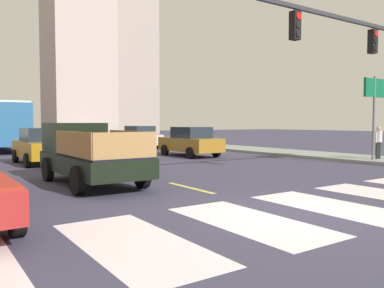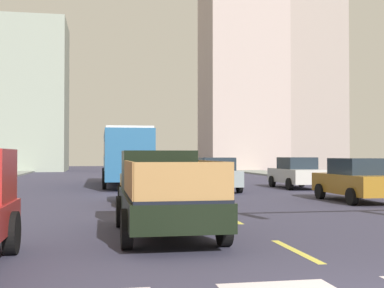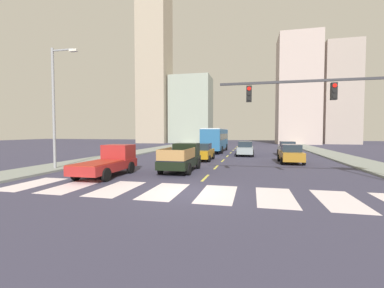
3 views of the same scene
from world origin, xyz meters
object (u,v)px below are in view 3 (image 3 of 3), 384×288
streetlight_left (55,103)px  city_bus (216,138)px  sedan_near_right (245,149)px  sedan_near_left (202,152)px  sedan_far (287,148)px  pickup_dark (110,161)px  pickup_stakebed (182,158)px  sedan_mid (291,154)px  traffic_signal_gantry (361,103)px

streetlight_left → city_bus: bearing=65.9°
sedan_near_right → sedan_near_left: same height
city_bus → sedan_near_right: size_ratio=2.45×
sedan_near_left → sedan_far: bearing=42.1°
pickup_dark → sedan_near_left: size_ratio=1.18×
pickup_dark → city_bus: size_ratio=0.48×
sedan_far → streetlight_left: streetlight_left is taller
pickup_stakebed → sedan_near_left: (0.20, 6.99, -0.08)m
pickup_stakebed → city_bus: size_ratio=0.48×
sedan_far → streetlight_left: bearing=-135.5°
pickup_stakebed → sedan_mid: pickup_stakebed is taller
city_bus → sedan_near_left: bearing=-90.0°
pickup_dark → traffic_signal_gantry: size_ratio=0.51×
pickup_dark → sedan_near_right: pickup_dark is taller
pickup_dark → sedan_far: (13.25, 17.69, -0.06)m
traffic_signal_gantry → sedan_near_right: bearing=108.6°
city_bus → sedan_near_right: 6.97m
pickup_stakebed → sedan_near_left: 6.99m
sedan_near_right → sedan_mid: bearing=-55.3°
sedan_near_left → streetlight_left: streetlight_left is taller
pickup_stakebed → pickup_dark: 5.18m
pickup_stakebed → streetlight_left: bearing=-166.8°
city_bus → streetlight_left: 22.58m
pickup_stakebed → traffic_signal_gantry: 11.55m
pickup_dark → sedan_mid: (12.56, 9.72, -0.06)m
pickup_stakebed → pickup_dark: bearing=-141.0°
pickup_stakebed → sedan_near_right: size_ratio=1.18×
pickup_dark → streetlight_left: bearing=164.8°
city_bus → sedan_mid: city_bus is taller
pickup_stakebed → city_bus: (-0.05, 18.46, 1.02)m
sedan_near_right → sedan_near_left: 7.32m
sedan_mid → sedan_near_left: same height
traffic_signal_gantry → streetlight_left: bearing=172.7°
city_bus → sedan_near_left: (0.25, -11.47, -1.09)m
pickup_dark → sedan_near_right: (8.33, 16.27, -0.06)m
pickup_dark → streetlight_left: streetlight_left is taller
sedan_far → streetlight_left: 24.99m
city_bus → traffic_signal_gantry: 25.16m
city_bus → sedan_far: size_ratio=2.45×
sedan_mid → sedan_near_left: (-8.28, 0.45, 0.00)m
pickup_stakebed → sedan_near_right: 13.76m
city_bus → sedan_near_right: (4.30, -5.38, -1.09)m
pickup_stakebed → streetlight_left: 10.21m
pickup_stakebed → sedan_near_left: pickup_stakebed is taller
traffic_signal_gantry → pickup_stakebed: bearing=156.4°
sedan_mid → traffic_signal_gantry: traffic_signal_gantry is taller
sedan_mid → sedan_far: size_ratio=1.00×
city_bus → traffic_signal_gantry: bearing=-67.3°
city_bus → streetlight_left: streetlight_left is taller
sedan_near_left → traffic_signal_gantry: (9.94, -11.42, 3.39)m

